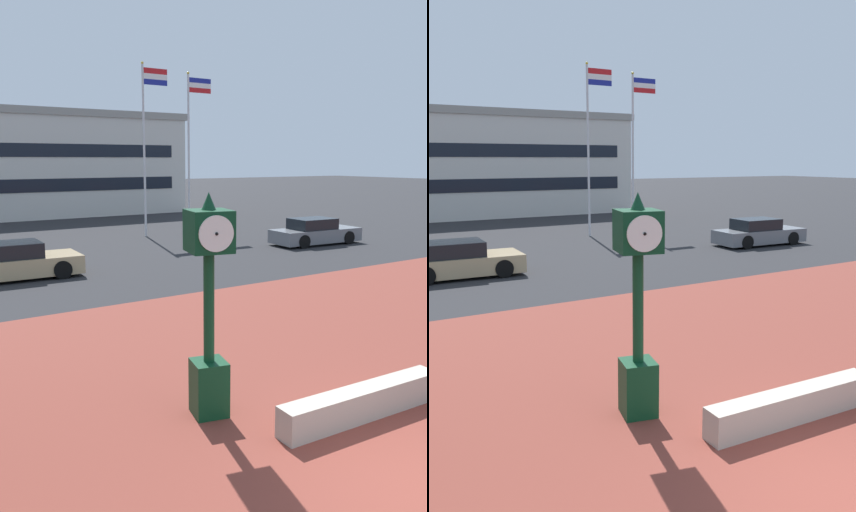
% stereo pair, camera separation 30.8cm
% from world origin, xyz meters
% --- Properties ---
extents(plaza_brick_paving, '(44.00, 14.55, 0.01)m').
position_xyz_m(plaza_brick_paving, '(0.00, 3.27, 0.00)').
color(plaza_brick_paving, brown).
rests_on(plaza_brick_paving, ground).
extents(planter_wall, '(3.21, 0.53, 0.50)m').
position_xyz_m(planter_wall, '(0.81, 1.97, 0.25)').
color(planter_wall, '#ADA393').
rests_on(planter_wall, ground).
extents(street_clock, '(0.78, 0.81, 3.60)m').
position_xyz_m(street_clock, '(-1.20, 3.41, 1.84)').
color(street_clock, '#0C381E').
rests_on(street_clock, ground).
extents(car_street_mid, '(4.26, 2.06, 1.28)m').
position_xyz_m(car_street_mid, '(-1.28, 15.70, 0.57)').
color(car_street_mid, tan).
rests_on(car_street_mid, ground).
extents(car_street_far, '(4.58, 2.02, 1.28)m').
position_xyz_m(car_street_far, '(12.89, 15.87, 0.57)').
color(car_street_far, slate).
rests_on(car_street_far, ground).
extents(flagpole_primary, '(1.50, 0.14, 9.05)m').
position_xyz_m(flagpole_primary, '(7.27, 22.84, 5.21)').
color(flagpole_primary, silver).
rests_on(flagpole_primary, ground).
extents(flagpole_secondary, '(1.52, 0.14, 8.76)m').
position_xyz_m(flagpole_secondary, '(9.98, 22.84, 5.04)').
color(flagpole_secondary, silver).
rests_on(flagpole_secondary, ground).
extents(civic_building, '(25.17, 11.20, 7.58)m').
position_xyz_m(civic_building, '(3.69, 39.39, 3.80)').
color(civic_building, beige).
rests_on(civic_building, ground).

